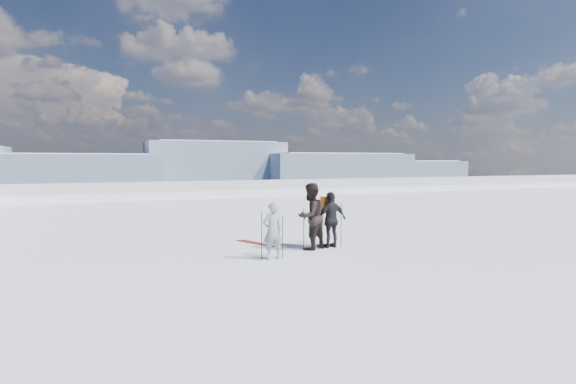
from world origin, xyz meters
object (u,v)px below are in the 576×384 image
skier_dark (310,216)px  skier_pack (331,220)px  skier_grey (272,231)px  skis_loose (257,243)px

skier_dark → skier_pack: skier_dark is taller
skier_grey → skier_pack: skier_pack is taller
skier_pack → skier_dark: bearing=-3.9°
skier_dark → skier_pack: 0.72m
skier_pack → skis_loose: bearing=-42.3°
skier_grey → skier_pack: size_ratio=0.90×
skier_grey → skis_loose: 2.40m
skis_loose → skier_pack: bearing=-36.7°
skier_dark → skier_pack: bearing=156.4°
skier_dark → skis_loose: (-1.20, 1.44, -0.98)m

